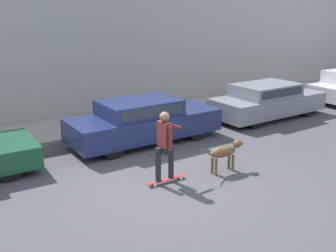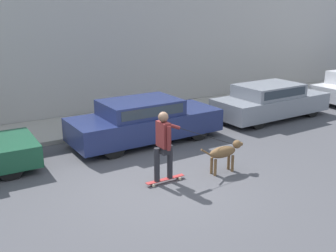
{
  "view_description": "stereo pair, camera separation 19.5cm",
  "coord_description": "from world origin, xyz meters",
  "px_view_note": "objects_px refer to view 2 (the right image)",
  "views": [
    {
      "loc": [
        -4.22,
        -6.87,
        3.8
      ],
      "look_at": [
        0.86,
        1.2,
        0.95
      ],
      "focal_mm": 42.0,
      "sensor_mm": 36.0,
      "label": 1
    },
    {
      "loc": [
        -4.06,
        -6.97,
        3.8
      ],
      "look_at": [
        0.86,
        1.2,
        0.95
      ],
      "focal_mm": 42.0,
      "sensor_mm": 36.0,
      "label": 2
    }
  ],
  "objects_px": {
    "dog": "(224,152)",
    "parked_car_2": "(270,101)",
    "skateboarder": "(164,143)",
    "parked_car_1": "(145,121)"
  },
  "relations": [
    {
      "from": "parked_car_2",
      "to": "parked_car_1",
      "type": "bearing_deg",
      "value": 178.14
    },
    {
      "from": "dog",
      "to": "parked_car_2",
      "type": "bearing_deg",
      "value": 34.57
    },
    {
      "from": "skateboarder",
      "to": "dog",
      "type": "bearing_deg",
      "value": -8.7
    },
    {
      "from": "parked_car_2",
      "to": "skateboarder",
      "type": "relative_size",
      "value": 1.86
    },
    {
      "from": "parked_car_2",
      "to": "dog",
      "type": "bearing_deg",
      "value": -148.23
    },
    {
      "from": "parked_car_1",
      "to": "dog",
      "type": "bearing_deg",
      "value": -80.79
    },
    {
      "from": "dog",
      "to": "skateboarder",
      "type": "distance_m",
      "value": 1.64
    },
    {
      "from": "parked_car_2",
      "to": "skateboarder",
      "type": "height_order",
      "value": "skateboarder"
    },
    {
      "from": "parked_car_1",
      "to": "skateboarder",
      "type": "bearing_deg",
      "value": -110.91
    },
    {
      "from": "parked_car_2",
      "to": "dog",
      "type": "relative_size",
      "value": 3.65
    }
  ]
}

